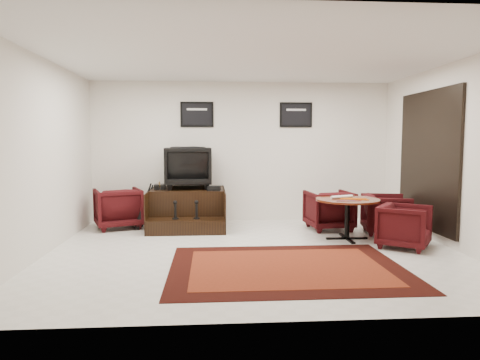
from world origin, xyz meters
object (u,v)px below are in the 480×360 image
(shine_chair, at_px, (188,165))
(meeting_table, at_px, (348,204))
(table_chair_back, at_px, (329,208))
(table_chair_window, at_px, (386,212))
(shine_podium, at_px, (188,209))
(armchair_side, at_px, (118,206))
(table_chair_corner, at_px, (405,224))

(shine_chair, relative_size, meeting_table, 0.86)
(table_chair_back, relative_size, table_chair_window, 1.04)
(table_chair_back, bearing_deg, table_chair_window, 149.64)
(shine_podium, bearing_deg, table_chair_window, -13.80)
(shine_podium, height_order, shine_chair, shine_chair)
(shine_podium, xyz_separation_m, table_chair_back, (2.60, -0.44, 0.06))
(shine_chair, distance_m, table_chair_window, 3.73)
(table_chair_window, bearing_deg, armchair_side, 90.98)
(table_chair_window, xyz_separation_m, table_chair_corner, (-0.13, -1.01, -0.02))
(table_chair_corner, bearing_deg, table_chair_window, 28.11)
(shine_podium, bearing_deg, shine_chair, 90.00)
(armchair_side, xyz_separation_m, meeting_table, (3.98, -1.21, 0.18))
(meeting_table, height_order, table_chair_back, table_chair_back)
(table_chair_window, bearing_deg, table_chair_corner, -176.81)
(shine_podium, relative_size, table_chair_corner, 1.98)
(armchair_side, bearing_deg, shine_podium, 160.74)
(shine_podium, xyz_separation_m, meeting_table, (2.68, -1.25, 0.26))
(armchair_side, bearing_deg, table_chair_corner, 137.61)
(meeting_table, bearing_deg, armchair_side, 163.06)
(table_chair_window, height_order, table_chair_corner, table_chair_window)
(armchair_side, bearing_deg, meeting_table, 142.05)
(shine_podium, distance_m, armchair_side, 1.30)
(shine_chair, height_order, meeting_table, shine_chair)
(meeting_table, relative_size, table_chair_corner, 1.43)
(shine_podium, distance_m, table_chair_window, 3.61)
(shine_chair, height_order, table_chair_corner, shine_chair)
(table_chair_window, bearing_deg, shine_podium, 86.88)
(shine_podium, distance_m, table_chair_back, 2.64)
(table_chair_corner, bearing_deg, shine_podium, 96.62)
(shine_chair, bearing_deg, shine_podium, 86.67)
(table_chair_window, distance_m, table_chair_corner, 1.01)
(shine_chair, distance_m, meeting_table, 3.08)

